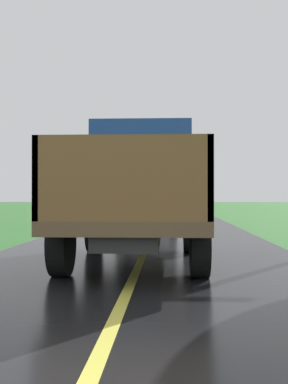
% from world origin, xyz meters
% --- Properties ---
extents(banana_truck_near, '(2.38, 5.82, 2.80)m').
position_xyz_m(banana_truck_near, '(-0.04, 9.24, 1.47)').
color(banana_truck_near, '#2D2D30').
rests_on(banana_truck_near, road_surface).
extents(banana_truck_far, '(2.38, 5.81, 2.80)m').
position_xyz_m(banana_truck_far, '(-0.34, 21.79, 1.47)').
color(banana_truck_far, '#2D2D30').
rests_on(banana_truck_far, road_surface).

